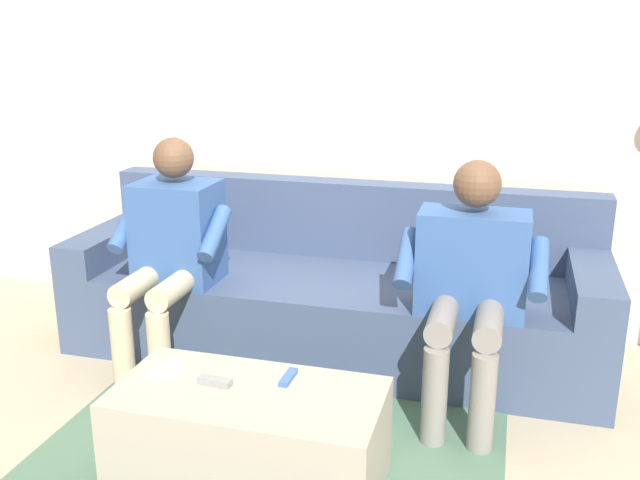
{
  "coord_description": "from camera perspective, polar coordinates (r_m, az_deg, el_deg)",
  "views": [
    {
      "loc": [
        -0.82,
        3.08,
        1.56
      ],
      "look_at": [
        0.0,
        0.14,
        0.64
      ],
      "focal_mm": 39.45,
      "sensor_mm": 36.0,
      "label": 1
    }
  ],
  "objects": [
    {
      "name": "floor_rug",
      "position": [
        2.79,
        -4.49,
        -17.29
      ],
      "size": [
        1.75,
        1.78,
        0.01
      ],
      "primitive_type": "cube",
      "color": "#4C7056",
      "rests_on": "ground"
    },
    {
      "name": "coffee_table",
      "position": [
        2.57,
        -5.76,
        -15.7
      ],
      "size": [
        0.93,
        0.47,
        0.37
      ],
      "color": "#A89E8E",
      "rests_on": "ground"
    },
    {
      "name": "remote_blue",
      "position": [
        2.53,
        -2.58,
        -11.05
      ],
      "size": [
        0.03,
        0.12,
        0.02
      ],
      "primitive_type": "cube",
      "rotation": [
        0.0,
        0.0,
        1.55
      ],
      "color": "#3860B7",
      "rests_on": "coffee_table"
    },
    {
      "name": "couch",
      "position": [
        3.55,
        1.16,
        -4.55
      ],
      "size": [
        2.59,
        0.83,
        0.8
      ],
      "color": "#3D4C6B",
      "rests_on": "ground"
    },
    {
      "name": "remote_gray",
      "position": [
        2.52,
        -8.52,
        -11.27
      ],
      "size": [
        0.12,
        0.05,
        0.02
      ],
      "primitive_type": "cube",
      "rotation": [
        0.0,
        0.0,
        6.2
      ],
      "color": "gray",
      "rests_on": "coffee_table"
    },
    {
      "name": "ground_plane",
      "position": [
        3.04,
        -2.39,
        -14.14
      ],
      "size": [
        8.0,
        8.0,
        0.0
      ],
      "primitive_type": "plane",
      "color": "tan"
    },
    {
      "name": "back_wall",
      "position": [
        3.76,
        3.05,
        14.15
      ],
      "size": [
        5.42,
        0.06,
        2.79
      ],
      "primitive_type": "cube",
      "color": "beige",
      "rests_on": "ground"
    },
    {
      "name": "person_right_seated",
      "position": [
        3.34,
        -11.93,
        -0.26
      ],
      "size": [
        0.53,
        0.61,
        1.09
      ],
      "color": "#335693",
      "rests_on": "ground"
    },
    {
      "name": "remote_white",
      "position": [
        2.64,
        -12.56,
        -10.13
      ],
      "size": [
        0.08,
        0.12,
        0.03
      ],
      "primitive_type": "cube",
      "rotation": [
        0.0,
        0.0,
        1.16
      ],
      "color": "white",
      "rests_on": "coffee_table"
    },
    {
      "name": "person_left_seated",
      "position": [
        2.96,
        12.11,
        -2.82
      ],
      "size": [
        0.61,
        0.58,
        1.06
      ],
      "color": "#335693",
      "rests_on": "ground"
    }
  ]
}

